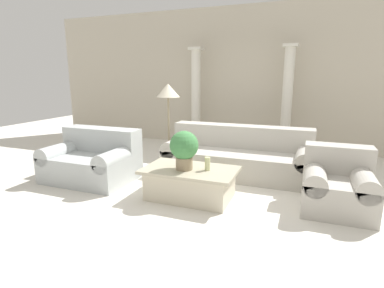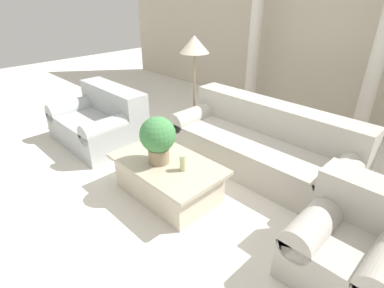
% 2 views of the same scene
% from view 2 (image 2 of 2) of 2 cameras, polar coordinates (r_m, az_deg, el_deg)
% --- Properties ---
extents(ground_plane, '(16.00, 16.00, 0.00)m').
position_cam_2_polar(ground_plane, '(3.83, -0.12, -5.90)').
color(ground_plane, silver).
extents(wall_back, '(10.00, 0.06, 3.20)m').
position_cam_2_polar(wall_back, '(5.70, 23.05, 20.39)').
color(wall_back, beige).
rests_on(wall_back, ground_plane).
extents(sofa_long, '(2.43, 0.97, 0.81)m').
position_cam_2_polar(sofa_long, '(3.99, 13.06, 0.10)').
color(sofa_long, '#B7B2A8').
rests_on(sofa_long, ground_plane).
extents(loveseat, '(1.36, 0.97, 0.81)m').
position_cam_2_polar(loveseat, '(4.76, -17.00, 4.30)').
color(loveseat, '#B1B7B7').
rests_on(loveseat, ground_plane).
extents(coffee_table, '(1.27, 0.76, 0.42)m').
position_cam_2_polar(coffee_table, '(3.40, -4.66, -6.45)').
color(coffee_table, beige).
rests_on(coffee_table, ground_plane).
extents(potted_plant, '(0.39, 0.39, 0.52)m').
position_cam_2_polar(potted_plant, '(3.16, -6.52, 1.25)').
color(potted_plant, '#937F60').
rests_on(potted_plant, coffee_table).
extents(pillar_candle, '(0.07, 0.07, 0.18)m').
position_cam_2_polar(pillar_candle, '(3.10, -1.70, -3.58)').
color(pillar_candle, beige).
rests_on(pillar_candle, coffee_table).
extents(floor_lamp, '(0.44, 0.44, 1.52)m').
position_cam_2_polar(floor_lamp, '(4.57, 0.44, 17.71)').
color(floor_lamp, gray).
rests_on(floor_lamp, ground_plane).
extents(column_left, '(0.29, 0.29, 2.28)m').
position_cam_2_polar(column_left, '(5.81, 11.72, 17.68)').
color(column_left, silver).
rests_on(column_left, ground_plane).
extents(column_right, '(0.29, 0.29, 2.28)m').
position_cam_2_polar(column_right, '(4.99, 31.65, 12.71)').
color(column_right, silver).
rests_on(column_right, ground_plane).
extents(armchair, '(0.82, 0.88, 0.77)m').
position_cam_2_polar(armchair, '(2.81, 28.38, -16.04)').
color(armchair, '#B7B2A8').
rests_on(armchair, ground_plane).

